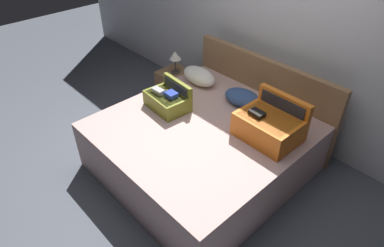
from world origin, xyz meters
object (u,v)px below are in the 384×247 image
at_px(nightstand, 176,87).
at_px(hard_case_large, 269,125).
at_px(pillow_center_head, 242,97).
at_px(pillow_near_headboard, 199,76).
at_px(table_lamp, 175,57).
at_px(bed, 202,147).
at_px(hard_case_medium, 168,99).

bearing_deg(nightstand, hard_case_large, -11.56).
distance_m(hard_case_large, pillow_center_head, 0.63).
relative_size(pillow_near_headboard, nightstand, 1.10).
height_order(pillow_near_headboard, pillow_center_head, pillow_near_headboard).
height_order(hard_case_large, table_lamp, hard_case_large).
bearing_deg(pillow_center_head, bed, -89.59).
height_order(hard_case_medium, pillow_near_headboard, hard_case_medium).
relative_size(hard_case_medium, table_lamp, 1.56).
distance_m(bed, table_lamp, 1.45).
bearing_deg(hard_case_medium, nightstand, 139.17).
relative_size(bed, pillow_near_headboard, 3.88).
distance_m(hard_case_medium, pillow_near_headboard, 0.64).
distance_m(pillow_near_headboard, pillow_center_head, 0.64).
distance_m(bed, pillow_near_headboard, 0.95).
height_order(bed, hard_case_medium, hard_case_medium).
xyz_separation_m(hard_case_large, hard_case_medium, (-1.04, -0.37, -0.04)).
relative_size(hard_case_large, pillow_center_head, 1.39).
bearing_deg(table_lamp, nightstand, 0.00).
height_order(hard_case_large, pillow_center_head, hard_case_large).
relative_size(hard_case_medium, pillow_center_head, 1.17).
xyz_separation_m(hard_case_large, pillow_center_head, (-0.56, 0.28, -0.07)).
xyz_separation_m(bed, hard_case_large, (0.55, 0.33, 0.42)).
distance_m(bed, nightstand, 1.40).
relative_size(hard_case_large, hard_case_medium, 1.19).
bearing_deg(table_lamp, hard_case_medium, -45.41).
bearing_deg(pillow_center_head, hard_case_medium, -126.83).
height_order(bed, hard_case_large, hard_case_large).
height_order(hard_case_medium, pillow_center_head, hard_case_medium).
bearing_deg(nightstand, pillow_near_headboard, -11.19).
height_order(pillow_center_head, table_lamp, table_lamp).
relative_size(hard_case_large, table_lamp, 1.85).
xyz_separation_m(hard_case_medium, pillow_near_headboard, (-0.16, 0.62, -0.01)).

